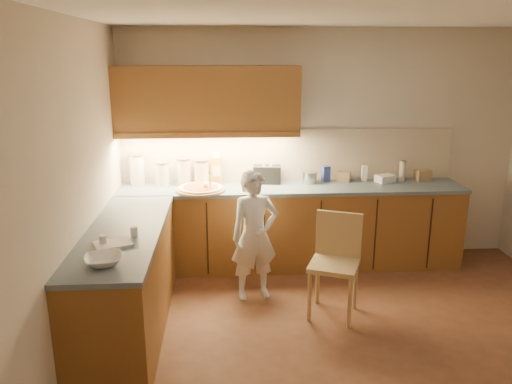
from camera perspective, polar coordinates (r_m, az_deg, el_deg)
room at (r=3.77m, az=13.51°, el=5.24°), size 4.54×4.50×2.62m
l_counter at (r=5.14m, az=-1.41°, el=-5.68°), size 3.77×2.62×0.92m
backsplash at (r=5.69m, az=3.77°, el=4.23°), size 3.75×0.02×0.58m
upper_cabinets at (r=5.39m, az=-5.57°, el=10.43°), size 1.95×0.36×0.73m
pizza_on_board at (r=5.30m, az=-6.34°, el=0.38°), size 0.52×0.52×0.21m
child at (r=4.81m, az=-0.17°, el=-5.00°), size 0.52×0.40×1.27m
wooden_chair at (r=4.62m, az=9.10°, el=-7.33°), size 0.55×0.55×0.93m
mixing_bowl at (r=3.61m, az=-17.02°, el=-7.46°), size 0.32×0.32×0.06m
canister_a at (r=5.65m, az=-13.45°, el=2.56°), size 0.17×0.17×0.34m
canister_b at (r=5.56m, az=-10.65°, el=2.07°), size 0.15×0.15×0.26m
canister_c at (r=5.55m, az=-8.22°, el=2.36°), size 0.16×0.16×0.30m
canister_d at (r=5.54m, az=-6.29°, el=2.32°), size 0.17×0.17×0.28m
oil_jug at (r=5.56m, az=-4.54°, el=2.60°), size 0.13×0.11×0.35m
toaster at (r=5.58m, az=1.28°, el=2.03°), size 0.32×0.21×0.20m
steel_pot at (r=5.61m, az=6.13°, el=1.67°), size 0.17×0.17×0.13m
blue_box at (r=5.70m, az=7.97°, el=2.06°), size 0.10×0.09×0.18m
card_box_a at (r=5.75m, az=9.97°, el=1.75°), size 0.18×0.15×0.11m
white_bottle at (r=5.80m, az=12.28°, el=2.09°), size 0.06×0.06×0.18m
flat_pack at (r=5.82m, az=14.55°, el=1.50°), size 0.24×0.21×0.08m
tall_jar at (r=5.91m, az=16.38°, el=2.36°), size 0.08×0.08×0.23m
card_box_b at (r=6.01m, az=18.52°, el=1.86°), size 0.18×0.14×0.13m
dough_cloth at (r=3.95m, az=-16.05°, el=-5.72°), size 0.33×0.30×0.02m
spice_jar_a at (r=3.96m, az=-17.07°, el=-5.30°), size 0.08×0.08×0.08m
spice_jar_b at (r=4.09m, az=-13.77°, el=-4.41°), size 0.06×0.06×0.08m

